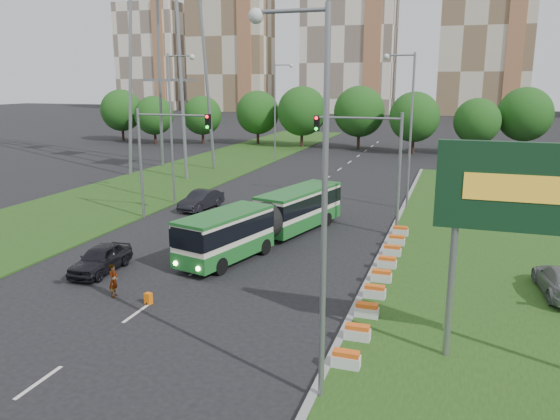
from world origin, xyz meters
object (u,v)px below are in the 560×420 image
(traffic_mast_left, at_px, (159,147))
(car_left_far, at_px, (201,200))
(articulated_bus, at_px, (267,219))
(shopping_trolley, at_px, (148,299))
(car_left_near, at_px, (101,259))
(billboard, at_px, (530,198))
(pedestrian, at_px, (113,280))
(traffic_mast_median, at_px, (375,154))

(traffic_mast_left, relative_size, car_left_far, 1.77)
(traffic_mast_left, height_order, articulated_bus, traffic_mast_left)
(articulated_bus, distance_m, shopping_trolley, 11.04)
(car_left_near, height_order, shopping_trolley, car_left_near)
(billboard, height_order, articulated_bus, billboard)
(traffic_mast_left, bearing_deg, pedestrian, -68.76)
(pedestrian, bearing_deg, traffic_mast_median, -42.64)
(billboard, relative_size, shopping_trolley, 15.16)
(billboard, bearing_deg, car_left_far, 138.63)
(traffic_mast_median, height_order, articulated_bus, traffic_mast_median)
(articulated_bus, height_order, shopping_trolley, articulated_bus)
(car_left_near, distance_m, car_left_far, 14.94)
(traffic_mast_left, bearing_deg, shopping_trolley, -62.33)
(traffic_mast_median, distance_m, shopping_trolley, 17.67)
(traffic_mast_median, relative_size, car_left_near, 1.88)
(traffic_mast_median, relative_size, articulated_bus, 0.53)
(traffic_mast_median, distance_m, car_left_far, 14.96)
(billboard, distance_m, traffic_mast_left, 27.16)
(billboard, xyz_separation_m, articulated_bus, (-13.40, 11.79, -4.65))
(traffic_mast_median, bearing_deg, shopping_trolley, -117.49)
(traffic_mast_median, distance_m, pedestrian, 18.28)
(pedestrian, bearing_deg, car_left_far, 4.23)
(car_left_far, bearing_deg, car_left_near, -77.12)
(traffic_mast_left, distance_m, articulated_bus, 10.49)
(billboard, relative_size, traffic_mast_left, 1.00)
(articulated_bus, bearing_deg, car_left_near, -115.51)
(articulated_bus, bearing_deg, pedestrian, -95.61)
(billboard, height_order, car_left_far, billboard)
(traffic_mast_median, xyz_separation_m, traffic_mast_left, (-15.16, -1.00, 0.00))
(car_left_near, xyz_separation_m, car_left_far, (-1.43, 14.87, 0.02))
(billboard, xyz_separation_m, traffic_mast_median, (-7.47, 16.00, -0.81))
(car_left_near, xyz_separation_m, shopping_trolley, (4.70, -3.00, -0.46))
(billboard, bearing_deg, traffic_mast_median, 115.03)
(car_left_far, xyz_separation_m, pedestrian, (4.13, -17.59, 0.06))
(traffic_mast_median, height_order, traffic_mast_left, same)
(articulated_bus, xyz_separation_m, car_left_near, (-6.58, -7.80, -0.79))
(traffic_mast_left, height_order, car_left_near, traffic_mast_left)
(billboard, bearing_deg, pedestrian, 175.80)
(traffic_mast_median, height_order, car_left_near, traffic_mast_median)
(car_left_near, bearing_deg, articulated_bus, 46.91)
(traffic_mast_median, distance_m, articulated_bus, 8.22)
(traffic_mast_median, xyz_separation_m, shopping_trolley, (-7.81, -15.01, -5.09))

